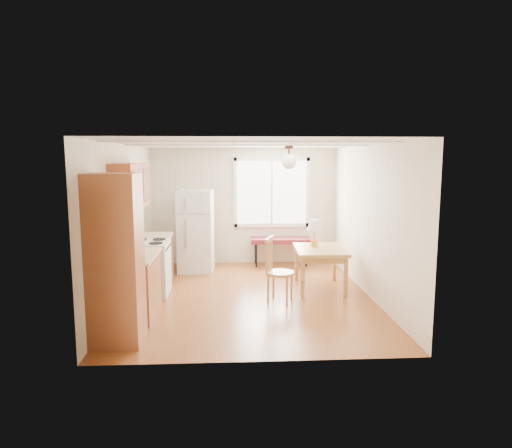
{
  "coord_description": "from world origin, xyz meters",
  "views": [
    {
      "loc": [
        -0.3,
        -7.36,
        2.26
      ],
      "look_at": [
        0.14,
        0.44,
        1.15
      ],
      "focal_mm": 32.0,
      "sensor_mm": 36.0,
      "label": 1
    }
  ],
  "objects": [
    {
      "name": "table_lamp",
      "position": [
        1.2,
        0.61,
        1.07
      ],
      "size": [
        0.28,
        0.28,
        0.48
      ],
      "rotation": [
        0.0,
        0.0,
        0.28
      ],
      "color": "gold",
      "rests_on": "dining_table"
    },
    {
      "name": "refrigerator",
      "position": [
        -1.0,
        1.8,
        0.83
      ],
      "size": [
        0.72,
        0.73,
        1.65
      ],
      "rotation": [
        0.0,
        0.0,
        -0.06
      ],
      "color": "silver",
      "rests_on": "ground"
    },
    {
      "name": "bench",
      "position": [
        0.77,
        2.22,
        0.52
      ],
      "size": [
        1.29,
        0.53,
        0.59
      ],
      "rotation": [
        0.0,
        0.0,
        -0.05
      ],
      "color": "maroon",
      "rests_on": "ground"
    },
    {
      "name": "room_shell",
      "position": [
        0.0,
        0.0,
        1.25
      ],
      "size": [
        4.6,
        5.6,
        2.62
      ],
      "color": "#602F13",
      "rests_on": "ground"
    },
    {
      "name": "window_unit",
      "position": [
        0.6,
        2.47,
        1.55
      ],
      "size": [
        1.64,
        0.05,
        1.51
      ],
      "color": "white",
      "rests_on": "room_shell"
    },
    {
      "name": "kettle",
      "position": [
        -1.73,
        -0.71,
        0.99
      ],
      "size": [
        0.12,
        0.12,
        0.22
      ],
      "color": "red",
      "rests_on": "kitchen_run"
    },
    {
      "name": "pendant_light",
      "position": [
        0.7,
        0.4,
        2.24
      ],
      "size": [
        0.26,
        0.26,
        0.4
      ],
      "color": "black",
      "rests_on": "room_shell"
    },
    {
      "name": "kitchen_run",
      "position": [
        -1.72,
        -0.63,
        0.84
      ],
      "size": [
        0.65,
        3.4,
        2.2
      ],
      "color": "brown",
      "rests_on": "ground"
    },
    {
      "name": "dining_table",
      "position": [
        1.27,
        0.42,
        0.61
      ],
      "size": [
        0.91,
        1.18,
        0.71
      ],
      "rotation": [
        0.0,
        0.0,
        -0.04
      ],
      "color": "#9E743D",
      "rests_on": "ground"
    },
    {
      "name": "coffee_maker",
      "position": [
        -1.72,
        -0.83,
        1.04
      ],
      "size": [
        0.2,
        0.26,
        0.37
      ],
      "rotation": [
        0.0,
        0.0,
        -0.08
      ],
      "color": "black",
      "rests_on": "kitchen_run"
    },
    {
      "name": "chair",
      "position": [
        0.4,
        -0.26,
        0.58
      ],
      "size": [
        0.5,
        0.49,
        1.02
      ],
      "rotation": [
        0.0,
        0.0,
        -0.38
      ],
      "color": "#9E743D",
      "rests_on": "ground"
    }
  ]
}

